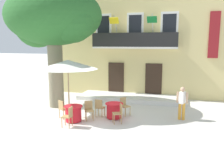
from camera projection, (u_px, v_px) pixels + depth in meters
The scene contains 14 objects.
ground_plane at pixel (99, 116), 12.19m from camera, with size 120.00×120.00×0.00m, color silver.
building_facade at pixel (140, 42), 17.94m from camera, with size 13.00×5.09×7.50m.
entrance_step_platform at pixel (131, 98), 15.68m from camera, with size 6.86×2.09×0.25m, color silver.
plane_tree at pixel (53, 19), 13.26m from camera, with size 5.51×4.83×6.73m.
cafe_table_near_tree at pixel (73, 113), 11.26m from camera, with size 0.86×0.86×0.76m.
cafe_chair_near_tree_0 at pixel (89, 109), 11.50m from camera, with size 0.55×0.55×0.91m.
cafe_chair_near_tree_1 at pixel (63, 108), 11.70m from camera, with size 0.54×0.54×0.91m.
cafe_chair_near_tree_2 at pixel (68, 115), 10.50m from camera, with size 0.42×0.42×0.91m.
cafe_table_middle at pixel (114, 111), 11.75m from camera, with size 0.86×0.86×0.76m.
cafe_chair_middle_0 at pixel (119, 112), 11.01m from camera, with size 0.54×0.54×0.91m.
cafe_chair_middle_1 at pixel (124, 105), 12.26m from camera, with size 0.56×0.56×0.91m.
cafe_chair_middle_2 at pixel (100, 107), 11.93m from camera, with size 0.44×0.44×0.91m.
cafe_umbrella at pixel (68, 65), 11.65m from camera, with size 2.90×2.90×2.85m.
pedestrian_near_entrance at pixel (182, 101), 11.46m from camera, with size 0.53×0.40×1.60m.
Camera 1 is at (3.90, -11.09, 3.67)m, focal length 38.59 mm.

